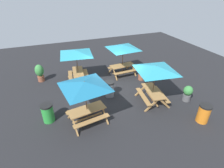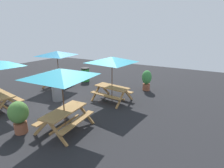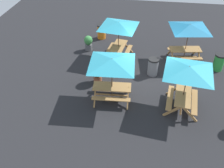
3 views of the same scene
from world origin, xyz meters
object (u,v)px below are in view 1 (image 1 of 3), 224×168
Objects in this scene: picnic_table_0 at (156,71)px; picnic_table_1 at (76,55)px; trash_bin_gray at (109,89)px; potted_plant_2 at (40,72)px; picnic_table_2 at (123,49)px; trash_bin_orange at (204,113)px; potted_plant_0 at (188,93)px; trash_bin_green at (48,113)px; potted_plant_1 at (142,71)px; picnic_table_3 at (85,88)px.

picnic_table_1 is at bearing 49.68° from picnic_table_0.
picnic_table_1 is 2.86× the size of trash_bin_gray.
picnic_table_2 is at bearing -101.10° from potted_plant_2.
potted_plant_2 is at bearing 45.34° from trash_bin_orange.
picnic_table_0 is 2.53m from potted_plant_0.
potted_plant_2 is at bearing 2.84° from trash_bin_green.
potted_plant_0 is 3.45m from potted_plant_1.
picnic_table_0 is at bearing -129.84° from potted_plant_2.
trash_bin_gray is 1.00× the size of trash_bin_orange.
picnic_table_3 is (-0.28, 3.91, 0.00)m from picnic_table_0.
trash_bin_gray is at bearing 111.70° from potted_plant_1.
picnic_table_0 is 2.86× the size of trash_bin_orange.
potted_plant_0 is at bearing -159.55° from potted_plant_1.
picnic_table_0 is 3.92m from picnic_table_3.
trash_bin_gray is 0.79× the size of potted_plant_2.
trash_bin_green is at bearing 154.24° from picnic_table_1.
potted_plant_1 is at bearing -156.75° from picnic_table_3.
potted_plant_2 is at bearing 74.84° from picnic_table_1.
picnic_table_0 is at bearing 175.72° from picnic_table_3.
potted_plant_1 is (3.23, 1.20, 0.16)m from potted_plant_0.
potted_plant_2 is (1.13, 5.75, -1.30)m from picnic_table_2.
picnic_table_2 is 2.88× the size of trash_bin_gray.
trash_bin_gray is at bearing 63.43° from picnic_table_0.
picnic_table_1 is at bearing 72.36° from potted_plant_1.
trash_bin_orange is 4.99m from potted_plant_1.
picnic_table_1 is 4.63m from potted_plant_1.
potted_plant_2 is (1.01, 2.47, -1.30)m from picnic_table_1.
picnic_table_0 is at bearing 31.69° from trash_bin_orange.
trash_bin_orange is (-2.06, -5.35, -1.49)m from picnic_table_3.
picnic_table_2 and picnic_table_3 have the same top height.
potted_plant_2 is (2.36, 6.70, -0.00)m from potted_plant_1.
trash_bin_gray is 3.08m from potted_plant_1.
picnic_table_3 is 2.92m from trash_bin_gray.
potted_plant_0 is (-0.35, -5.88, -1.46)m from picnic_table_3.
trash_bin_orange is at bearing -134.66° from potted_plant_2.
picnic_table_0 is at bearing 163.60° from potted_plant_1.
potted_plant_0 is (-4.46, -2.15, -1.46)m from picnic_table_2.
trash_bin_green is 6.82m from potted_plant_1.
picnic_table_0 reaches higher than potted_plant_0.
trash_bin_orange is at bearing 150.58° from picnic_table_3.
trash_bin_green is (-3.36, 5.53, -1.49)m from picnic_table_2.
picnic_table_0 is 5.93m from trash_bin_green.
picnic_table_1 is 8.12m from trash_bin_orange.
picnic_table_2 is 6.01m from potted_plant_2.
picnic_table_3 is at bearing 121.59° from potted_plant_1.
trash_bin_green is (-1.00, 3.62, 0.00)m from trash_bin_gray.
trash_bin_gray reaches higher than potted_plant_0.
picnic_table_1 is 7.25m from potted_plant_0.
potted_plant_1 is (2.60, -0.76, -1.30)m from picnic_table_0.
trash_bin_gray is at bearing -74.64° from trash_bin_green.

